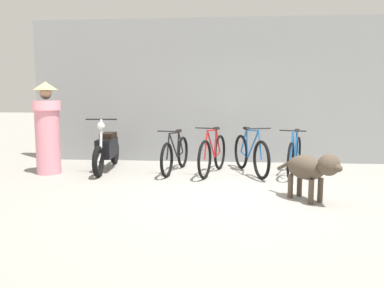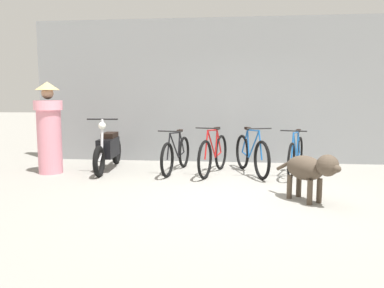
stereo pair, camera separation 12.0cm
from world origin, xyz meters
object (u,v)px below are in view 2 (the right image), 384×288
(bicycle_1, at_px, (213,155))
(motorcycle, at_px, (108,149))
(bicycle_2, at_px, (251,155))
(bicycle_0, at_px, (176,155))
(bicycle_3, at_px, (296,156))
(stray_dog, at_px, (310,169))
(person_in_robes, at_px, (49,127))

(bicycle_1, xyz_separation_m, motorcycle, (-2.10, 0.17, 0.05))
(bicycle_2, distance_m, motorcycle, 2.81)
(bicycle_0, relative_size, bicycle_3, 1.01)
(motorcycle, height_order, stray_dog, motorcycle)
(motorcycle, xyz_separation_m, person_in_robes, (-1.00, -0.41, 0.46))
(bicycle_2, height_order, person_in_robes, person_in_robes)
(stray_dog, height_order, person_in_robes, person_in_robes)
(bicycle_1, distance_m, motorcycle, 2.10)
(bicycle_2, relative_size, bicycle_3, 1.01)
(bicycle_0, distance_m, bicycle_1, 0.73)
(bicycle_3, relative_size, person_in_robes, 0.95)
(bicycle_3, xyz_separation_m, stray_dog, (-0.13, -1.89, 0.11))
(bicycle_0, distance_m, stray_dog, 2.86)
(bicycle_2, xyz_separation_m, motorcycle, (-2.81, 0.09, 0.05))
(bicycle_0, xyz_separation_m, bicycle_3, (2.25, -0.02, 0.02))
(bicycle_2, bearing_deg, motorcycle, -109.40)
(bicycle_1, xyz_separation_m, bicycle_2, (0.71, 0.08, -0.00))
(motorcycle, bearing_deg, stray_dog, 56.35)
(bicycle_1, height_order, motorcycle, motorcycle)
(bicycle_0, xyz_separation_m, bicycle_2, (1.44, -0.03, 0.03))
(bicycle_3, xyz_separation_m, motorcycle, (-3.63, 0.09, 0.06))
(bicycle_2, distance_m, bicycle_3, 0.82)
(bicycle_1, xyz_separation_m, person_in_robes, (-3.10, -0.24, 0.51))
(bicycle_0, relative_size, bicycle_2, 0.99)
(bicycle_2, distance_m, stray_dog, 2.01)
(bicycle_1, xyz_separation_m, bicycle_3, (1.53, 0.08, -0.01))
(bicycle_0, height_order, bicycle_1, bicycle_1)
(bicycle_2, height_order, bicycle_3, bicycle_2)
(bicycle_2, relative_size, motorcycle, 0.86)
(person_in_robes, bearing_deg, bicycle_2, 169.91)
(person_in_robes, bearing_deg, bicycle_0, 173.44)
(bicycle_3, bearing_deg, stray_dog, 13.90)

